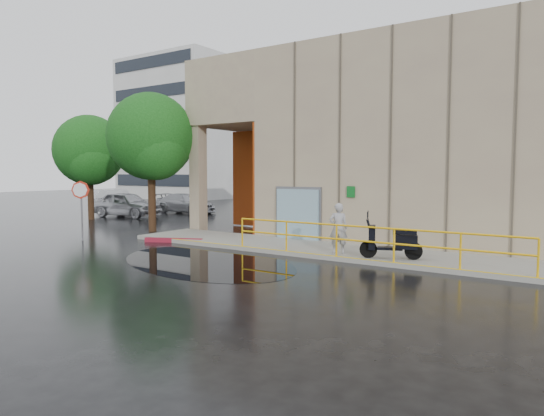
{
  "coord_description": "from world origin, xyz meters",
  "views": [
    {
      "loc": [
        10.16,
        -10.8,
        2.84
      ],
      "look_at": [
        0.91,
        3.0,
        1.61
      ],
      "focal_mm": 32.0,
      "sensor_mm": 36.0,
      "label": 1
    }
  ],
  "objects_px": {
    "scooter": "(392,232)",
    "tree_far": "(90,153)",
    "car_b": "(116,200)",
    "tree_near": "(152,140)",
    "car_a": "(127,204)",
    "car_c": "(185,203)",
    "person": "(338,228)",
    "red_curb": "(173,240)",
    "stop_sign": "(81,197)"
  },
  "relations": [
    {
      "from": "person",
      "to": "red_curb",
      "type": "height_order",
      "value": "person"
    },
    {
      "from": "scooter",
      "to": "car_b",
      "type": "relative_size",
      "value": 0.42
    },
    {
      "from": "scooter",
      "to": "car_c",
      "type": "bearing_deg",
      "value": 131.05
    },
    {
      "from": "car_b",
      "to": "car_c",
      "type": "xyz_separation_m",
      "value": [
        6.33,
        0.83,
        -0.1
      ]
    },
    {
      "from": "car_a",
      "to": "tree_near",
      "type": "height_order",
      "value": "tree_near"
    },
    {
      "from": "tree_near",
      "to": "car_a",
      "type": "bearing_deg",
      "value": 148.96
    },
    {
      "from": "stop_sign",
      "to": "car_a",
      "type": "height_order",
      "value": "stop_sign"
    },
    {
      "from": "scooter",
      "to": "car_b",
      "type": "distance_m",
      "value": 26.54
    },
    {
      "from": "car_a",
      "to": "car_b",
      "type": "bearing_deg",
      "value": 50.69
    },
    {
      "from": "scooter",
      "to": "tree_near",
      "type": "bearing_deg",
      "value": 152.64
    },
    {
      "from": "stop_sign",
      "to": "red_curb",
      "type": "relative_size",
      "value": 1.03
    },
    {
      "from": "red_curb",
      "to": "tree_near",
      "type": "height_order",
      "value": "tree_near"
    },
    {
      "from": "car_c",
      "to": "tree_far",
      "type": "distance_m",
      "value": 7.52
    },
    {
      "from": "car_b",
      "to": "person",
      "type": "bearing_deg",
      "value": -94.2
    },
    {
      "from": "car_b",
      "to": "car_c",
      "type": "relative_size",
      "value": 1.01
    },
    {
      "from": "person",
      "to": "car_b",
      "type": "xyz_separation_m",
      "value": [
        -23.03,
        9.3,
        -0.22
      ]
    },
    {
      "from": "car_c",
      "to": "tree_far",
      "type": "relative_size",
      "value": 0.74
    },
    {
      "from": "tree_near",
      "to": "tree_far",
      "type": "height_order",
      "value": "tree_near"
    },
    {
      "from": "stop_sign",
      "to": "red_curb",
      "type": "distance_m",
      "value": 4.32
    },
    {
      "from": "car_c",
      "to": "scooter",
      "type": "bearing_deg",
      "value": -120.01
    },
    {
      "from": "scooter",
      "to": "car_c",
      "type": "xyz_separation_m",
      "value": [
        -18.52,
        10.13,
        -0.33
      ]
    },
    {
      "from": "stop_sign",
      "to": "tree_far",
      "type": "bearing_deg",
      "value": 127.63
    },
    {
      "from": "person",
      "to": "red_curb",
      "type": "bearing_deg",
      "value": -19.73
    },
    {
      "from": "tree_near",
      "to": "scooter",
      "type": "bearing_deg",
      "value": -7.09
    },
    {
      "from": "car_c",
      "to": "car_a",
      "type": "bearing_deg",
      "value": 165.78
    },
    {
      "from": "scooter",
      "to": "car_a",
      "type": "height_order",
      "value": "scooter"
    },
    {
      "from": "scooter",
      "to": "tree_far",
      "type": "relative_size",
      "value": 0.31
    },
    {
      "from": "red_curb",
      "to": "tree_far",
      "type": "xyz_separation_m",
      "value": [
        -10.89,
        4.03,
        3.89
      ]
    },
    {
      "from": "scooter",
      "to": "red_curb",
      "type": "relative_size",
      "value": 0.81
    },
    {
      "from": "red_curb",
      "to": "car_a",
      "type": "relative_size",
      "value": 0.51
    },
    {
      "from": "red_curb",
      "to": "tree_near",
      "type": "relative_size",
      "value": 0.36
    },
    {
      "from": "stop_sign",
      "to": "car_c",
      "type": "height_order",
      "value": "stop_sign"
    },
    {
      "from": "car_b",
      "to": "tree_far",
      "type": "height_order",
      "value": "tree_far"
    },
    {
      "from": "person",
      "to": "tree_near",
      "type": "height_order",
      "value": "tree_near"
    },
    {
      "from": "red_curb",
      "to": "tree_near",
      "type": "distance_m",
      "value": 5.83
    },
    {
      "from": "tree_near",
      "to": "tree_far",
      "type": "xyz_separation_m",
      "value": [
        -7.49,
        1.97,
        -0.38
      ]
    },
    {
      "from": "tree_far",
      "to": "person",
      "type": "bearing_deg",
      "value": -11.01
    },
    {
      "from": "stop_sign",
      "to": "scooter",
      "type": "bearing_deg",
      "value": -4.06
    },
    {
      "from": "scooter",
      "to": "car_a",
      "type": "xyz_separation_m",
      "value": [
        -19.5,
        5.86,
        -0.19
      ]
    },
    {
      "from": "person",
      "to": "red_curb",
      "type": "xyz_separation_m",
      "value": [
        -7.08,
        -0.53,
        -0.9
      ]
    },
    {
      "from": "tree_near",
      "to": "tree_far",
      "type": "relative_size",
      "value": 1.06
    },
    {
      "from": "car_b",
      "to": "tree_near",
      "type": "xyz_separation_m",
      "value": [
        12.54,
        -7.77,
        3.59
      ]
    },
    {
      "from": "car_a",
      "to": "tree_far",
      "type": "relative_size",
      "value": 0.76
    },
    {
      "from": "tree_far",
      "to": "scooter",
      "type": "bearing_deg",
      "value": -10.03
    },
    {
      "from": "car_a",
      "to": "tree_far",
      "type": "height_order",
      "value": "tree_far"
    },
    {
      "from": "person",
      "to": "stop_sign",
      "type": "height_order",
      "value": "stop_sign"
    },
    {
      "from": "stop_sign",
      "to": "car_b",
      "type": "xyz_separation_m",
      "value": [
        -12.38,
        11.54,
        -1.05
      ]
    },
    {
      "from": "stop_sign",
      "to": "tree_far",
      "type": "height_order",
      "value": "tree_far"
    },
    {
      "from": "stop_sign",
      "to": "car_b",
      "type": "height_order",
      "value": "stop_sign"
    },
    {
      "from": "red_curb",
      "to": "car_c",
      "type": "relative_size",
      "value": 0.52
    }
  ]
}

